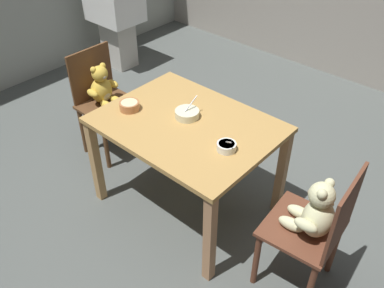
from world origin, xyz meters
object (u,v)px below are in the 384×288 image
porridge_bowl_cream_center (187,114)px  teddy_chair_near_left (103,94)px  porridge_bowl_terracotta_near_left (129,106)px  sink_basin (116,17)px  porridge_bowl_white_near_right (227,146)px  teddy_chair_near_right (315,220)px  dining_table (187,135)px

porridge_bowl_cream_center → teddy_chair_near_left: bearing=179.5°
porridge_bowl_terracotta_near_left → sink_basin: bearing=142.9°
teddy_chair_near_left → porridge_bowl_white_near_right: teddy_chair_near_left is taller
teddy_chair_near_left → porridge_bowl_terracotta_near_left: size_ratio=6.55×
teddy_chair_near_right → porridge_bowl_cream_center: bearing=-9.8°
teddy_chair_near_left → porridge_bowl_terracotta_near_left: teddy_chair_near_left is taller
teddy_chair_near_left → dining_table: bearing=-2.9°
porridge_bowl_terracotta_near_left → porridge_bowl_cream_center: porridge_bowl_cream_center is taller
teddy_chair_near_left → sink_basin: size_ratio=1.01×
porridge_bowl_white_near_right → porridge_bowl_terracotta_near_left: bearing=-173.6°
porridge_bowl_terracotta_near_left → porridge_bowl_white_near_right: size_ratio=1.16×
porridge_bowl_cream_center → porridge_bowl_white_near_right: (0.39, -0.10, -0.00)m
sink_basin → teddy_chair_near_left: bearing=-44.0°
teddy_chair_near_left → sink_basin: 1.54m
dining_table → porridge_bowl_white_near_right: (0.35, -0.05, 0.12)m
porridge_bowl_cream_center → dining_table: bearing=-50.4°
porridge_bowl_cream_center → sink_basin: sink_basin is taller
dining_table → porridge_bowl_terracotta_near_left: porridge_bowl_terracotta_near_left is taller
teddy_chair_near_left → porridge_bowl_cream_center: teddy_chair_near_left is taller
dining_table → porridge_bowl_white_near_right: size_ratio=9.77×
teddy_chair_near_left → porridge_bowl_terracotta_near_left: bearing=-18.4°
teddy_chair_near_right → sink_basin: 3.21m
teddy_chair_near_right → porridge_bowl_white_near_right: size_ratio=7.74×
teddy_chair_near_left → teddy_chair_near_right: 1.88m
porridge_bowl_terracotta_near_left → teddy_chair_near_right: bearing=4.2°
teddy_chair_near_right → porridge_bowl_cream_center: teddy_chair_near_right is taller
porridge_bowl_cream_center → porridge_bowl_terracotta_near_left: bearing=-151.8°
teddy_chair_near_left → sink_basin: bearing=136.6°
porridge_bowl_terracotta_near_left → porridge_bowl_white_near_right: (0.74, 0.08, -0.00)m
teddy_chair_near_right → porridge_bowl_cream_center: (-0.98, 0.09, 0.20)m
porridge_bowl_white_near_right → sink_basin: sink_basin is taller
teddy_chair_near_right → sink_basin: size_ratio=1.03×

